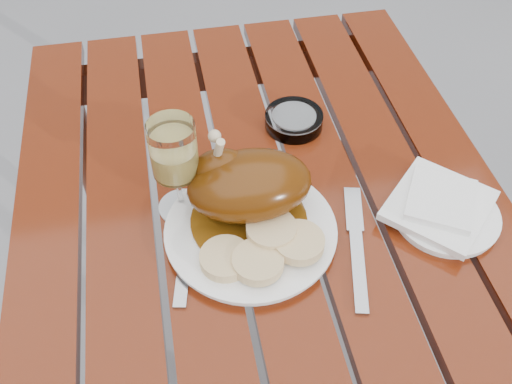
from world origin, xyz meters
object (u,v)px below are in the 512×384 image
(side_plate, at_px, (445,214))
(ashtray, at_px, (294,120))
(table, at_px, (268,347))
(dinner_plate, at_px, (251,231))
(wine_glass, at_px, (176,170))

(side_plate, distance_m, ashtray, 0.32)
(table, xyz_separation_m, dinner_plate, (-0.03, 0.01, 0.38))
(side_plate, bearing_deg, dinner_plate, 175.52)
(dinner_plate, height_order, ashtray, ashtray)
(dinner_plate, relative_size, side_plate, 1.57)
(wine_glass, bearing_deg, side_plate, -13.77)
(dinner_plate, height_order, wine_glass, wine_glass)
(table, height_order, dinner_plate, dinner_plate)
(dinner_plate, bearing_deg, side_plate, -4.48)
(table, bearing_deg, side_plate, -3.84)
(side_plate, bearing_deg, ashtray, 125.40)
(dinner_plate, bearing_deg, wine_glass, 142.51)
(side_plate, bearing_deg, table, 176.16)
(table, distance_m, side_plate, 0.47)
(table, relative_size, ashtray, 11.21)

